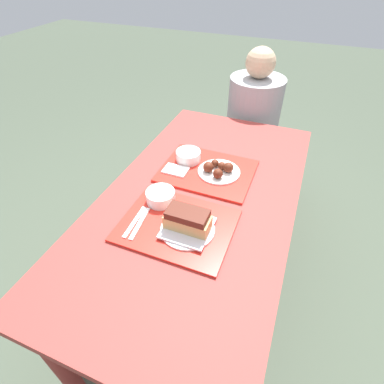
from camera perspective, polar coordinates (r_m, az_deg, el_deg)
The scene contains 13 objects.
ground_plane at distance 1.86m, azimuth 1.06°, elevation -18.45°, with size 12.00×12.00×0.00m, color #424C3D.
picnic_table at distance 1.35m, azimuth 1.39°, elevation -4.09°, with size 0.79×1.50×0.75m.
picnic_bench_far at distance 2.27m, azimuth 9.98°, elevation 6.66°, with size 0.75×0.28×0.42m.
tray_near at distance 1.15m, azimuth -2.87°, elevation -6.34°, with size 0.42×0.33×0.01m.
tray_far at distance 1.41m, azimuth 2.93°, elevation 4.03°, with size 0.42×0.33×0.01m.
bowl_coleslaw_near at distance 1.22m, azimuth -6.01°, elevation -0.74°, with size 0.12×0.12×0.05m.
brisket_sandwich_plate at distance 1.09m, azimuth -0.85°, elevation -5.88°, with size 0.20×0.20×0.10m.
plastic_fork_near at distance 1.17m, azimuth -10.86°, elevation -5.57°, with size 0.02×0.17×0.00m.
plastic_knife_near at distance 1.16m, azimuth -9.92°, elevation -5.87°, with size 0.03×0.17×0.00m.
bowl_coleslaw_far at distance 1.46m, azimuth -0.70°, elevation 7.01°, with size 0.12×0.12×0.05m.
wings_plate_far at distance 1.38m, azimuth 5.03°, elevation 4.29°, with size 0.20×0.20×0.06m.
napkin_far at distance 1.40m, azimuth -3.14°, elevation 4.18°, with size 0.11×0.08×0.01m.
person_seated_across at distance 2.10m, azimuth 11.64°, elevation 14.65°, with size 0.35×0.35×0.69m.
Camera 1 is at (0.33, -0.91, 1.59)m, focal length 28.00 mm.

